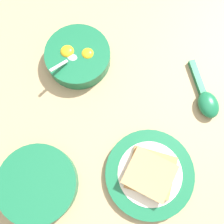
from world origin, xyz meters
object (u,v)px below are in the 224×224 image
Objects in this scene: egg_bowl at (78,56)px; congee_bowl at (38,184)px; soup_spoon at (206,100)px; toast_sandwich at (150,173)px; toast_plate at (150,174)px.

congee_bowl is (0.02, 0.32, 0.00)m from egg_bowl.
soup_spoon is at bearing -143.00° from congee_bowl.
congee_bowl is at bearing 15.49° from toast_sandwich.
egg_bowl reaches higher than toast_sandwich.
egg_bowl is 1.04× the size of soup_spoon.
egg_bowl is at bearing -48.85° from toast_plate.
soup_spoon is at bearing 170.72° from egg_bowl.
toast_sandwich is 0.25m from congee_bowl.
egg_bowl is 0.33m from toast_sandwich.
soup_spoon is (-0.11, -0.20, 0.01)m from toast_plate.
toast_plate is at bearing 131.15° from egg_bowl.
congee_bowl reaches higher than soup_spoon.
toast_sandwich is 0.78× the size of soup_spoon.
toast_plate is 1.30× the size of soup_spoon.
congee_bowl reaches higher than toast_plate.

